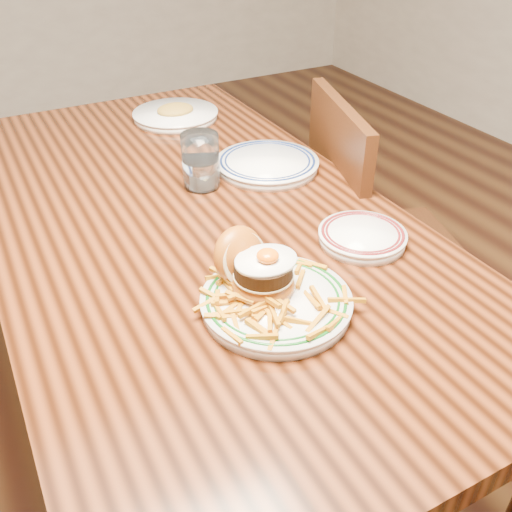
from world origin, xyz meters
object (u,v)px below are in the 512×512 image
side_plate (362,236)px  table (192,244)px  main_plate (270,289)px  chair_right (369,241)px

side_plate → table: bearing=115.7°
table → main_plate: size_ratio=5.77×
main_plate → side_plate: main_plate is taller
table → side_plate: bearing=-47.8°
table → side_plate: 0.40m
table → side_plate: (0.26, -0.29, 0.10)m
table → chair_right: bearing=2.8°
chair_right → side_plate: (-0.30, -0.31, 0.28)m
table → main_plate: main_plate is taller
chair_right → side_plate: chair_right is taller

